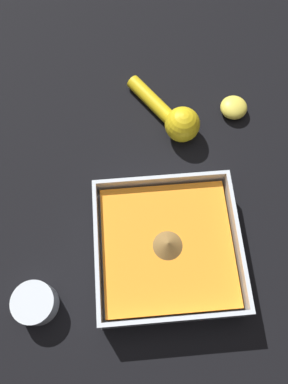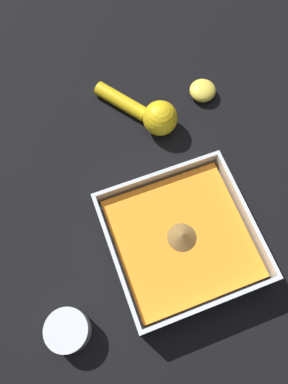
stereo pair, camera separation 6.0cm
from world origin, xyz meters
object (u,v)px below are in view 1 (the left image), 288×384
object	(u,v)px
square_dish	(166,249)
lemon_half	(233,108)
lemon_squeezer	(173,118)
spice_bowl	(34,303)

from	to	relation	value
square_dish	lemon_half	size ratio (longest dim) A/B	4.40
lemon_squeezer	square_dish	bearing A→B (deg)	-44.58
square_dish	spice_bowl	xyz separation A→B (m)	(0.06, -0.20, -0.00)
spice_bowl	lemon_squeezer	world-z (taller)	lemon_squeezer
spice_bowl	lemon_half	bearing A→B (deg)	132.00
square_dish	lemon_squeezer	xyz separation A→B (m)	(-0.23, 0.04, 0.00)
spice_bowl	lemon_squeezer	xyz separation A→B (m)	(-0.29, 0.24, 0.01)
lemon_half	lemon_squeezer	bearing A→B (deg)	-79.00
square_dish	lemon_half	xyz separation A→B (m)	(-0.25, 0.15, -0.01)
square_dish	lemon_squeezer	distance (m)	0.23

